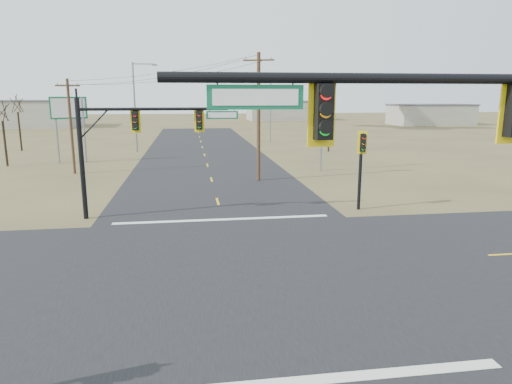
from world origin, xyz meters
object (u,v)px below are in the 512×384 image
at_px(streetlight_b, 269,106).
at_px(bare_tree_a, 1,110).
at_px(mast_arm_far, 137,132).
at_px(bare_tree_b, 17,103).
at_px(pedestal_signal_ne, 362,154).
at_px(streetlight_a, 320,118).
at_px(utility_pole_near, 259,116).
at_px(utility_pole_far, 71,125).
at_px(bare_tree_c, 330,108).
at_px(streetlight_c, 137,102).
at_px(highway_sign, 69,117).

height_order(streetlight_b, bare_tree_a, streetlight_b).
relative_size(mast_arm_far, bare_tree_b, 1.20).
relative_size(mast_arm_far, pedestal_signal_ne, 1.84).
bearing_deg(streetlight_a, mast_arm_far, -126.04).
distance_m(streetlight_b, bare_tree_a, 35.61).
relative_size(utility_pole_near, streetlight_b, 1.08).
xyz_separation_m(mast_arm_far, bare_tree_b, (-18.07, 34.83, 1.02)).
bearing_deg(streetlight_b, utility_pole_far, -116.30).
height_order(utility_pole_far, bare_tree_c, utility_pole_far).
xyz_separation_m(utility_pole_near, streetlight_c, (-11.66, 21.26, 0.77)).
relative_size(mast_arm_far, streetlight_a, 1.02).
xyz_separation_m(pedestal_signal_ne, bare_tree_a, (-27.90, 21.75, 2.02)).
height_order(pedestal_signal_ne, bare_tree_b, bare_tree_b).
bearing_deg(bare_tree_b, pedestal_signal_ne, -48.57).
bearing_deg(streetlight_c, highway_sign, -117.19).
distance_m(mast_arm_far, highway_sign, 24.84).
xyz_separation_m(streetlight_a, streetlight_c, (-17.85, 17.26, 1.16)).
height_order(mast_arm_far, bare_tree_a, bare_tree_a).
bearing_deg(streetlight_b, streetlight_c, -136.68).
bearing_deg(streetlight_b, pedestal_signal_ne, -77.65).
xyz_separation_m(utility_pole_far, streetlight_a, (21.88, -1.76, 0.52)).
xyz_separation_m(mast_arm_far, pedestal_signal_ne, (12.95, -0.33, -1.41)).
height_order(highway_sign, streetlight_b, streetlight_b).
xyz_separation_m(utility_pole_near, utility_pole_far, (-15.69, 5.76, -0.90)).
height_order(streetlight_b, bare_tree_b, streetlight_b).
distance_m(streetlight_b, bare_tree_c, 13.87).
bearing_deg(utility_pole_far, bare_tree_c, 24.58).
distance_m(utility_pole_far, bare_tree_a, 9.46).
xyz_separation_m(bare_tree_b, bare_tree_c, (37.96, -6.46, -0.50)).
xyz_separation_m(streetlight_c, bare_tree_c, (23.20, -3.04, -0.63)).
xyz_separation_m(streetlight_b, bare_tree_b, (-32.73, -6.39, 0.64)).
bearing_deg(streetlight_b, streetlight_a, -75.54).
bearing_deg(bare_tree_b, streetlight_c, -13.02).
relative_size(streetlight_b, bare_tree_c, 1.36).
distance_m(pedestal_signal_ne, streetlight_a, 14.63).
bearing_deg(bare_tree_b, utility_pole_near, -43.04).
bearing_deg(streetlight_c, pedestal_signal_ne, -54.95).
relative_size(highway_sign, bare_tree_c, 0.98).
bearing_deg(streetlight_c, utility_pole_near, -53.34).
relative_size(pedestal_signal_ne, streetlight_a, 0.56).
relative_size(pedestal_signal_ne, utility_pole_far, 0.58).
bearing_deg(utility_pole_far, utility_pole_near, -20.15).
bearing_deg(pedestal_signal_ne, highway_sign, 155.60).
xyz_separation_m(mast_arm_far, highway_sign, (-9.17, 23.08, -0.16)).
relative_size(utility_pole_near, bare_tree_c, 1.47).
relative_size(pedestal_signal_ne, streetlight_b, 0.51).
bearing_deg(bare_tree_c, bare_tree_a, -168.72).
height_order(highway_sign, bare_tree_a, bare_tree_a).
bearing_deg(streetlight_b, mast_arm_far, -94.88).
relative_size(utility_pole_far, streetlight_b, 0.88).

